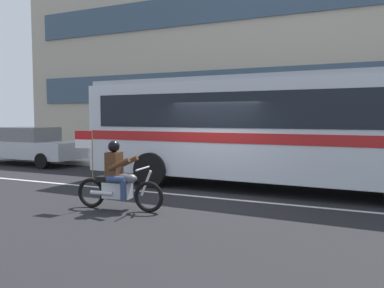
{
  "coord_description": "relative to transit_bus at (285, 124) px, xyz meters",
  "views": [
    {
      "loc": [
        3.61,
        -9.65,
        2.09
      ],
      "look_at": [
        -0.53,
        -0.33,
        1.36
      ],
      "focal_mm": 35.38,
      "sensor_mm": 36.0,
      "label": 1
    }
  ],
  "objects": [
    {
      "name": "ground_plane",
      "position": [
        -1.66,
        -1.19,
        -1.88
      ],
      "size": [
        60.0,
        60.0,
        0.0
      ],
      "primitive_type": "plane",
      "color": "black"
    },
    {
      "name": "lane_center_stripe",
      "position": [
        -1.66,
        -1.79,
        -1.88
      ],
      "size": [
        26.6,
        0.14,
        0.01
      ],
      "primitive_type": "cube",
      "color": "silver",
      "rests_on": "ground_plane"
    },
    {
      "name": "sidewalk_curb",
      "position": [
        -1.66,
        3.91,
        -1.81
      ],
      "size": [
        28.0,
        3.8,
        0.15
      ],
      "primitive_type": "cube",
      "color": "#B7B2A8",
      "rests_on": "ground_plane"
    },
    {
      "name": "office_building_facade",
      "position": [
        -1.66,
        6.19,
        3.22
      ],
      "size": [
        28.0,
        0.89,
        10.18
      ],
      "color": "#B2A893",
      "rests_on": "ground_plane"
    },
    {
      "name": "parked_sedan_curbside",
      "position": [
        -11.28,
        1.39,
        -1.03
      ],
      "size": [
        4.8,
        1.88,
        1.64
      ],
      "color": "silver",
      "rests_on": "ground_plane"
    },
    {
      "name": "motorcycle_with_rider",
      "position": [
        -2.98,
        -3.84,
        -1.22
      ],
      "size": [
        2.19,
        0.66,
        1.78
      ],
      "color": "black",
      "rests_on": "ground_plane"
    },
    {
      "name": "transit_bus",
      "position": [
        0.0,
        0.0,
        0.0
      ],
      "size": [
        11.98,
        2.93,
        3.22
      ],
      "color": "silver",
      "rests_on": "ground_plane"
    }
  ]
}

